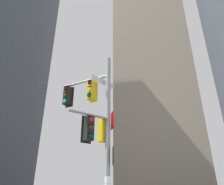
{
  "coord_description": "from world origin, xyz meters",
  "views": [
    {
      "loc": [
        2.2,
        -8.75,
        2.09
      ],
      "look_at": [
        0.2,
        -0.06,
        6.14
      ],
      "focal_mm": 33.64,
      "sensor_mm": 36.0,
      "label": 1
    }
  ],
  "objects": [
    {
      "name": "building_mid_block",
      "position": [
        1.98,
        25.07,
        20.83
      ],
      "size": [
        12.05,
        12.05,
        41.67
      ],
      "primitive_type": "cube",
      "color": "tan",
      "rests_on": "ground"
    },
    {
      "name": "signal_pole_assembly",
      "position": [
        -0.61,
        0.03,
        4.84
      ],
      "size": [
        2.98,
        2.39,
        8.1
      ],
      "color": "#9EA0A3",
      "rests_on": "ground"
    }
  ]
}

